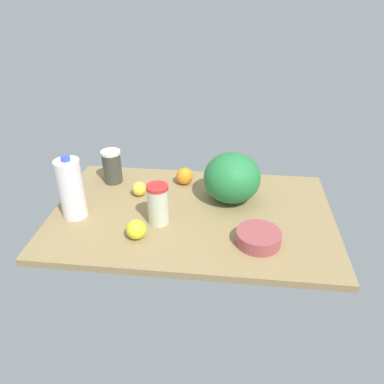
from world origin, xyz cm
name	(u,v)px	position (x,y,z in cm)	size (l,w,h in cm)	color
countertop	(192,215)	(0.00, 0.00, 1.50)	(120.00, 76.00, 3.00)	olive
tumbler_cup	(158,204)	(12.83, 8.72, 11.64)	(8.86, 8.86, 17.20)	beige
milk_jug	(71,189)	(48.85, 7.84, 15.96)	(10.20, 10.20, 27.49)	white
watermelon	(232,178)	(-16.38, -12.24, 14.10)	(25.07, 25.07, 22.19)	#23763A
mixing_bowl	(258,237)	(-27.37, 18.46, 5.63)	(17.11, 17.11, 5.26)	#994447
shaker_bottle	(112,166)	(41.44, -22.81, 11.18)	(9.26, 9.26, 16.29)	#3C3D33
orange_beside_bowl	(185,176)	(6.33, -24.51, 7.11)	(8.21, 8.21, 8.21)	orange
lemon_near_front	(139,189)	(25.71, -11.40, 6.33)	(6.66, 6.66, 6.66)	yellow
lemon_far_back	(136,229)	(19.40, 20.19, 6.91)	(7.83, 7.83, 7.83)	yellow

